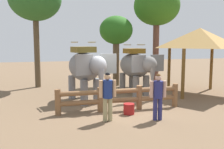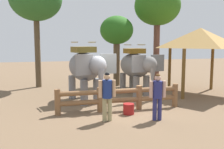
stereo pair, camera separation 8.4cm
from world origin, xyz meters
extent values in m
plane|color=brown|center=(0.00, 0.00, 0.00)|extent=(60.00, 60.00, 0.00)
cylinder|color=brown|center=(-2.61, -0.24, 0.53)|extent=(0.24, 0.24, 1.05)
cylinder|color=brown|center=(-0.87, -0.23, 0.53)|extent=(0.24, 0.24, 1.05)
cylinder|color=brown|center=(0.87, -0.22, 0.53)|extent=(0.24, 0.24, 1.05)
cylinder|color=brown|center=(2.61, -0.21, 0.53)|extent=(0.24, 0.24, 1.05)
cylinder|color=brown|center=(0.00, -0.23, 0.45)|extent=(5.23, 0.23, 0.20)
cylinder|color=brown|center=(0.00, -0.23, 0.85)|extent=(5.23, 0.23, 0.20)
cylinder|color=slate|center=(-0.69, 1.29, 0.60)|extent=(0.36, 0.36, 1.20)
cylinder|color=slate|center=(-1.33, 1.14, 0.60)|extent=(0.36, 0.36, 1.20)
cylinder|color=slate|center=(-1.08, 2.87, 0.60)|extent=(0.36, 0.36, 1.20)
cylinder|color=slate|center=(-1.72, 2.71, 0.60)|extent=(0.36, 0.36, 1.20)
ellipsoid|color=slate|center=(-1.21, 2.00, 1.72)|extent=(1.81, 2.91, 1.40)
ellipsoid|color=slate|center=(-0.82, 0.45, 1.90)|extent=(0.96, 1.06, 0.85)
cube|color=slate|center=(-0.29, 0.70, 1.95)|extent=(0.80, 0.31, 0.90)
cube|color=slate|center=(-1.42, 0.42, 1.95)|extent=(0.80, 0.31, 0.90)
cone|color=slate|center=(-0.75, 0.15, 1.21)|extent=(0.32, 0.32, 1.10)
cube|color=brown|center=(-1.21, 2.00, 2.56)|extent=(1.21, 1.12, 0.28)
cylinder|color=#A59E8C|center=(-0.76, 2.11, 2.92)|extent=(0.26, 0.80, 0.07)
cylinder|color=#A59E8C|center=(-1.65, 1.89, 2.92)|extent=(0.26, 0.80, 0.07)
cylinder|color=slate|center=(2.20, 2.17, 0.57)|extent=(0.34, 0.34, 1.14)
cylinder|color=slate|center=(1.58, 2.07, 0.57)|extent=(0.34, 0.34, 1.14)
cylinder|color=slate|center=(1.93, 3.69, 0.57)|extent=(0.34, 0.34, 1.14)
cylinder|color=slate|center=(1.31, 3.59, 0.57)|extent=(0.34, 0.34, 1.14)
ellipsoid|color=slate|center=(1.75, 2.88, 1.64)|extent=(1.57, 2.73, 1.33)
ellipsoid|color=slate|center=(2.02, 1.38, 1.81)|extent=(0.87, 0.97, 0.81)
cube|color=slate|center=(2.54, 1.58, 1.86)|extent=(0.77, 0.24, 0.86)
cube|color=slate|center=(1.45, 1.39, 1.86)|extent=(0.77, 0.24, 0.86)
cone|color=slate|center=(2.07, 1.09, 1.16)|extent=(0.30, 0.30, 1.05)
cube|color=brown|center=(1.75, 2.88, 2.44)|extent=(1.11, 1.01, 0.27)
cylinder|color=#A59E8C|center=(2.18, 2.96, 2.79)|extent=(0.20, 0.77, 0.07)
cylinder|color=#A59E8C|center=(1.32, 2.80, 2.79)|extent=(0.20, 0.77, 0.07)
cylinder|color=navy|center=(1.05, -1.90, 0.42)|extent=(0.16, 0.16, 0.84)
cylinder|color=navy|center=(0.87, -1.87, 0.42)|extent=(0.16, 0.16, 0.84)
cylinder|color=navy|center=(0.96, -1.88, 1.16)|extent=(0.39, 0.39, 0.65)
cylinder|color=tan|center=(1.20, -1.93, 1.18)|extent=(0.14, 0.14, 0.61)
cylinder|color=tan|center=(0.72, -1.84, 1.18)|extent=(0.14, 0.14, 0.61)
sphere|color=tan|center=(0.96, -1.88, 1.60)|extent=(0.23, 0.23, 0.23)
sphere|color=#593819|center=(0.96, -1.88, 1.67)|extent=(0.18, 0.18, 0.18)
cylinder|color=#9A9064|center=(-0.78, -1.51, 0.44)|extent=(0.17, 0.17, 0.87)
cylinder|color=#9A9064|center=(-0.97, -1.50, 0.44)|extent=(0.17, 0.17, 0.87)
cylinder|color=navy|center=(-0.88, -1.50, 1.20)|extent=(0.36, 0.36, 0.67)
cylinder|color=tan|center=(-0.63, -1.51, 1.22)|extent=(0.14, 0.14, 0.63)
cylinder|color=tan|center=(-1.13, -1.50, 1.22)|extent=(0.14, 0.14, 0.63)
sphere|color=tan|center=(-0.88, -1.50, 1.66)|extent=(0.24, 0.24, 0.24)
sphere|color=black|center=(-0.88, -1.50, 1.72)|extent=(0.19, 0.19, 0.19)
cylinder|color=brown|center=(6.97, 3.16, 1.30)|extent=(0.18, 0.18, 2.60)
cylinder|color=brown|center=(4.37, 3.73, 1.30)|extent=(0.18, 0.18, 2.60)
cylinder|color=brown|center=(3.80, 1.13, 1.30)|extent=(0.18, 0.18, 2.60)
pyramid|color=#AA8247|center=(5.38, 2.15, 3.16)|extent=(4.28, 4.28, 1.12)
cylinder|color=brown|center=(4.46, 5.89, 2.26)|extent=(0.42, 0.42, 4.53)
ellipsoid|color=#2E631A|center=(4.46, 5.89, 5.39)|extent=(3.12, 3.12, 2.65)
cylinder|color=brown|center=(1.63, 6.05, 1.56)|extent=(0.43, 0.43, 3.12)
ellipsoid|color=#28641A|center=(1.63, 6.05, 3.73)|extent=(2.21, 2.21, 1.88)
cylinder|color=brown|center=(-3.49, 6.80, 2.38)|extent=(0.36, 0.36, 4.76)
cylinder|color=maroon|center=(0.18, -0.85, 0.22)|extent=(0.45, 0.45, 0.43)
camera|label=1|loc=(-3.13, -10.41, 2.90)|focal=40.82mm
camera|label=2|loc=(-3.05, -10.43, 2.90)|focal=40.82mm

